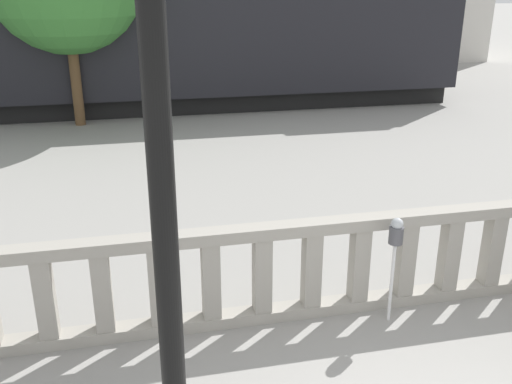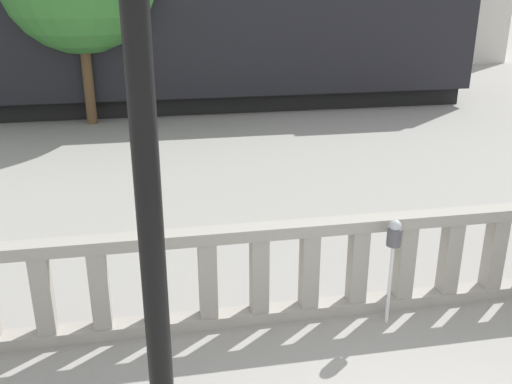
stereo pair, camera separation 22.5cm
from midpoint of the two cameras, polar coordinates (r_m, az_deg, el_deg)
The scene contains 4 objects.
balustrade at distance 6.86m, azimuth 7.01°, elevation -7.38°, with size 16.84×0.24×1.22m.
lamppost at distance 3.79m, azimuth -11.84°, elevation 12.19°, with size 0.42×0.42×6.70m.
parking_meter at distance 6.60m, azimuth 12.84°, elevation -4.71°, with size 0.16×0.16×1.31m.
train_near at distance 17.90m, azimuth -10.54°, elevation 14.52°, with size 18.90×3.01×4.40m.
Camera 1 is at (-2.23, -2.87, 3.82)m, focal length 40.00 mm.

